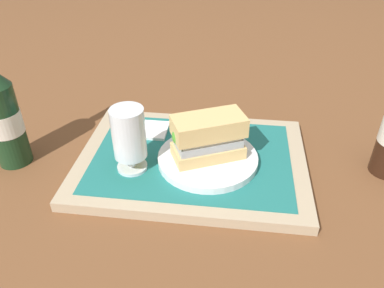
{
  "coord_description": "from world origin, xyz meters",
  "views": [
    {
      "loc": [
        -0.07,
        0.6,
        0.47
      ],
      "look_at": [
        0.0,
        0.0,
        0.05
      ],
      "focal_mm": 35.94,
      "sensor_mm": 36.0,
      "label": 1
    }
  ],
  "objects_px": {
    "beer_glass": "(129,137)",
    "beer_bottle": "(2,116)",
    "plate": "(208,159)",
    "sandwich": "(207,137)"
  },
  "relations": [
    {
      "from": "beer_glass",
      "to": "beer_bottle",
      "type": "distance_m",
      "value": 0.25
    },
    {
      "from": "plate",
      "to": "sandwich",
      "type": "xyz_separation_m",
      "value": [
        0.0,
        0.0,
        0.05
      ]
    },
    {
      "from": "beer_bottle",
      "to": "plate",
      "type": "bearing_deg",
      "value": -177.57
    },
    {
      "from": "beer_bottle",
      "to": "beer_glass",
      "type": "bearing_deg",
      "value": 175.17
    },
    {
      "from": "plate",
      "to": "beer_bottle",
      "type": "height_order",
      "value": "beer_bottle"
    },
    {
      "from": "beer_glass",
      "to": "beer_bottle",
      "type": "bearing_deg",
      "value": -4.83
    },
    {
      "from": "plate",
      "to": "sandwich",
      "type": "distance_m",
      "value": 0.05
    },
    {
      "from": "sandwich",
      "to": "beer_bottle",
      "type": "bearing_deg",
      "value": -22.27
    },
    {
      "from": "plate",
      "to": "beer_glass",
      "type": "bearing_deg",
      "value": 15.02
    },
    {
      "from": "sandwich",
      "to": "beer_glass",
      "type": "bearing_deg",
      "value": -9.72
    }
  ]
}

